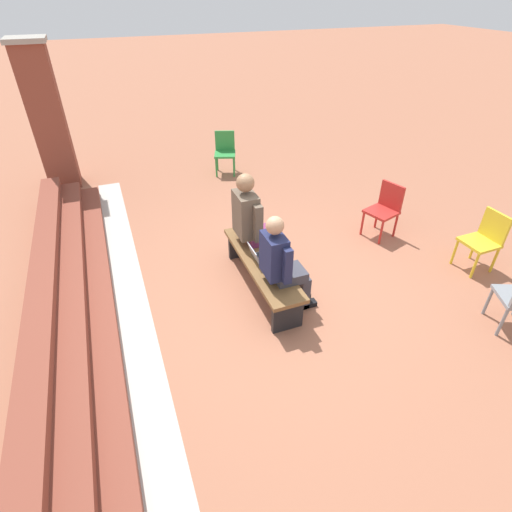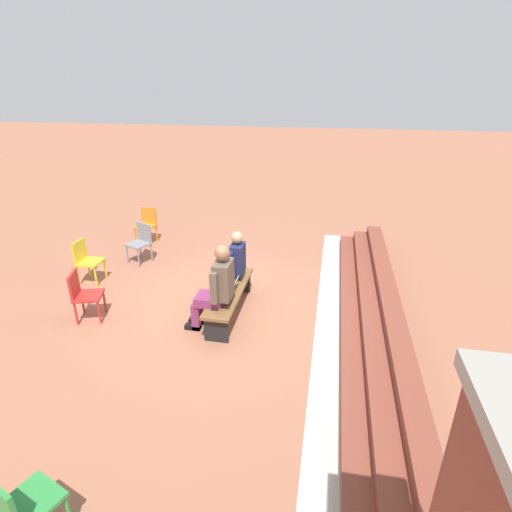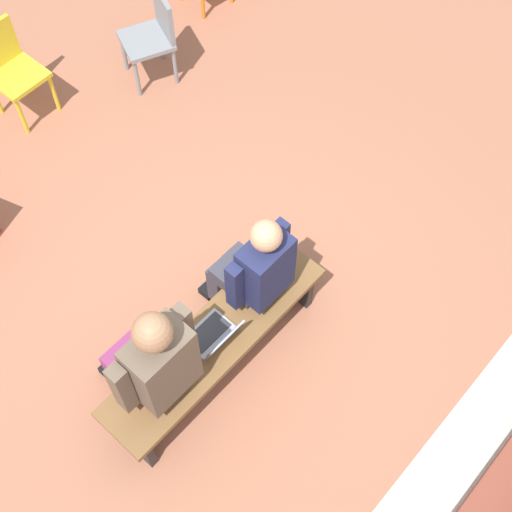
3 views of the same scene
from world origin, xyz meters
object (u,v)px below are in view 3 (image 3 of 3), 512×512
at_px(person_student, 253,269).
at_px(plastic_chair_far_right, 10,66).
at_px(laptop, 215,336).
at_px(plastic_chair_near_bench_left, 154,32).
at_px(bench, 216,344).
at_px(person_adult, 151,361).

xyz_separation_m(person_student, plastic_chair_far_right, (-0.18, -2.95, -0.23)).
height_order(person_student, plastic_chair_far_right, person_student).
xyz_separation_m(laptop, plastic_chair_near_bench_left, (-1.75, -2.43, -0.02)).
relative_size(bench, plastic_chair_near_bench_left, 2.14).
relative_size(plastic_chair_near_bench_left, plastic_chair_far_right, 1.00).
bearing_deg(laptop, person_adult, -10.52).
bearing_deg(plastic_chair_near_bench_left, person_adult, 46.67).
xyz_separation_m(person_student, plastic_chair_near_bench_left, (-1.29, -2.35, -0.23)).
bearing_deg(laptop, bench, -121.46).
xyz_separation_m(bench, plastic_chair_near_bench_left, (-1.74, -2.41, 0.13)).
xyz_separation_m(person_adult, plastic_chair_far_right, (-1.10, -2.94, -0.27)).
distance_m(person_student, person_adult, 0.92).
bearing_deg(bench, person_adult, -8.91).
relative_size(bench, person_adult, 1.26).
height_order(bench, person_adult, person_adult).
xyz_separation_m(plastic_chair_near_bench_left, plastic_chair_far_right, (1.10, -0.60, 0.00)).
relative_size(person_student, person_adult, 0.92).
distance_m(person_adult, plastic_chair_near_bench_left, 3.23).
xyz_separation_m(person_adult, laptop, (-0.46, 0.08, -0.25)).
bearing_deg(person_adult, plastic_chair_far_right, -110.55).
xyz_separation_m(person_adult, plastic_chair_near_bench_left, (-2.21, -2.34, -0.27)).
distance_m(laptop, plastic_chair_far_right, 3.10).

